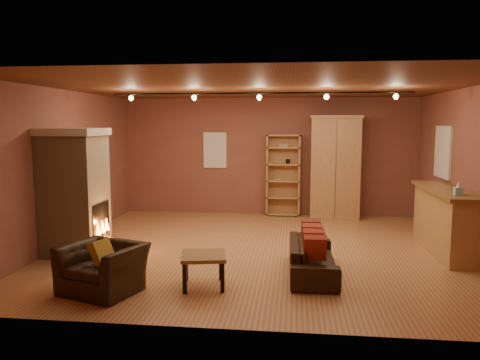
# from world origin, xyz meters

# --- Properties ---
(floor) EXTENTS (7.00, 7.00, 0.00)m
(floor) POSITION_xyz_m (0.00, 0.00, 0.00)
(floor) COLOR #985F36
(floor) RESTS_ON ground
(ceiling) EXTENTS (7.00, 7.00, 0.00)m
(ceiling) POSITION_xyz_m (0.00, 0.00, 2.80)
(ceiling) COLOR brown
(ceiling) RESTS_ON back_wall
(back_wall) EXTENTS (7.00, 0.02, 2.80)m
(back_wall) POSITION_xyz_m (0.00, 3.25, 1.40)
(back_wall) COLOR brown
(back_wall) RESTS_ON floor
(left_wall) EXTENTS (0.02, 6.50, 2.80)m
(left_wall) POSITION_xyz_m (-3.50, 0.00, 1.40)
(left_wall) COLOR brown
(left_wall) RESTS_ON floor
(right_wall) EXTENTS (0.02, 6.50, 2.80)m
(right_wall) POSITION_xyz_m (3.50, 0.00, 1.40)
(right_wall) COLOR brown
(right_wall) RESTS_ON floor
(fireplace) EXTENTS (1.01, 0.98, 2.12)m
(fireplace) POSITION_xyz_m (-3.04, -0.60, 1.06)
(fireplace) COLOR tan
(fireplace) RESTS_ON floor
(back_window) EXTENTS (0.56, 0.04, 0.86)m
(back_window) POSITION_xyz_m (-1.30, 3.23, 1.55)
(back_window) COLOR white
(back_window) RESTS_ON back_wall
(bookcase) EXTENTS (0.79, 0.31, 1.94)m
(bookcase) POSITION_xyz_m (0.36, 3.15, 0.99)
(bookcase) COLOR tan
(bookcase) RESTS_ON floor
(armoire) EXTENTS (1.17, 0.66, 2.38)m
(armoire) POSITION_xyz_m (1.55, 2.95, 1.19)
(armoire) COLOR tan
(armoire) RESTS_ON floor
(bar_counter) EXTENTS (0.61, 2.29, 1.10)m
(bar_counter) POSITION_xyz_m (3.20, 0.20, 0.56)
(bar_counter) COLOR tan
(bar_counter) RESTS_ON floor
(tissue_box) EXTENTS (0.14, 0.14, 0.23)m
(tissue_box) POSITION_xyz_m (3.15, -0.51, 1.19)
(tissue_box) COLOR #93CCEB
(tissue_box) RESTS_ON bar_counter
(right_window) EXTENTS (0.05, 0.90, 1.00)m
(right_window) POSITION_xyz_m (3.47, 1.40, 1.65)
(right_window) COLOR white
(right_window) RESTS_ON right_wall
(loveseat) EXTENTS (0.52, 1.69, 0.72)m
(loveseat) POSITION_xyz_m (0.90, -1.27, 0.35)
(loveseat) COLOR black
(loveseat) RESTS_ON floor
(armchair) EXTENTS (1.12, 0.91, 0.85)m
(armchair) POSITION_xyz_m (-1.86, -2.31, 0.43)
(armchair) COLOR black
(armchair) RESTS_ON floor
(coffee_table) EXTENTS (0.69, 0.69, 0.45)m
(coffee_table) POSITION_xyz_m (-0.58, -1.97, 0.38)
(coffee_table) COLOR olive
(coffee_table) RESTS_ON floor
(track_rail) EXTENTS (5.20, 0.09, 0.13)m
(track_rail) POSITION_xyz_m (0.00, 0.20, 2.69)
(track_rail) COLOR black
(track_rail) RESTS_ON ceiling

